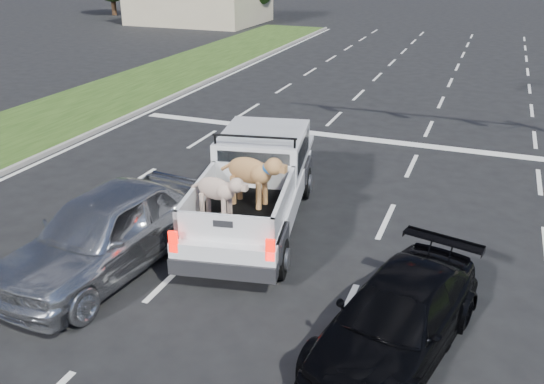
% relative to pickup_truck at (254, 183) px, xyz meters
% --- Properties ---
extents(ground, '(160.00, 160.00, 0.00)m').
position_rel_pickup_truck_xyz_m(ground, '(1.13, -2.78, -1.02)').
color(ground, black).
rests_on(ground, ground).
extents(road_markings, '(17.75, 60.00, 0.01)m').
position_rel_pickup_truck_xyz_m(road_markings, '(1.13, 3.79, -1.01)').
color(road_markings, silver).
rests_on(road_markings, ground).
extents(grass_median_left, '(5.00, 60.00, 0.10)m').
position_rel_pickup_truck_xyz_m(grass_median_left, '(-10.37, 3.22, -0.97)').
color(grass_median_left, '#223D12').
rests_on(grass_median_left, ground).
extents(curb_left, '(0.15, 60.00, 0.14)m').
position_rel_pickup_truck_xyz_m(curb_left, '(-7.92, 3.22, -0.95)').
color(curb_left, gray).
rests_on(curb_left, ground).
extents(pickup_truck, '(3.12, 6.02, 2.15)m').
position_rel_pickup_truck_xyz_m(pickup_truck, '(0.00, 0.00, 0.00)').
color(pickup_truck, black).
rests_on(pickup_truck, ground).
extents(silver_sedan, '(2.51, 5.14, 1.69)m').
position_rel_pickup_truck_xyz_m(silver_sedan, '(-1.96, -2.98, -0.17)').
color(silver_sedan, '#AEB0B5').
rests_on(silver_sedan, ground).
extents(black_coupe, '(2.65, 4.52, 1.23)m').
position_rel_pickup_truck_xyz_m(black_coupe, '(3.90, -3.43, -0.40)').
color(black_coupe, black).
rests_on(black_coupe, ground).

